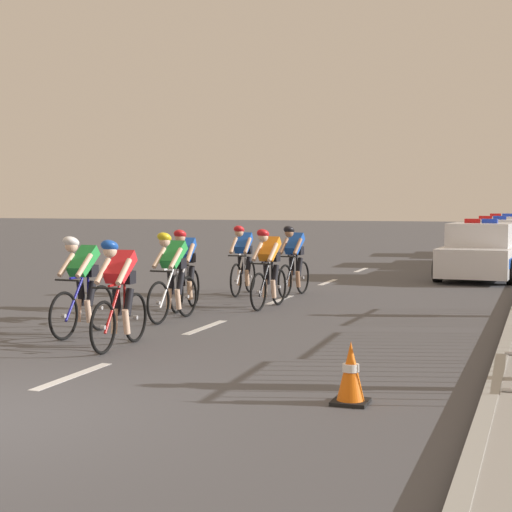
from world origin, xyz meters
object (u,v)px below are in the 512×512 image
at_px(cyclist_lead, 119,292).
at_px(cyclist_fourth, 268,267).
at_px(cyclist_fifth, 185,269).
at_px(police_car_third, 501,238).
at_px(cyclist_third, 172,275).
at_px(cyclist_seventh, 294,260).
at_px(cyclist_sixth, 243,259).
at_px(cyclist_second, 82,284).
at_px(police_car_nearest, 481,253).
at_px(police_car_second, 492,244).
at_px(traffic_cone_near, 351,374).

height_order(cyclist_lead, cyclist_fourth, same).
relative_size(cyclist_fifth, police_car_third, 0.38).
relative_size(cyclist_third, cyclist_seventh, 1.00).
xyz_separation_m(cyclist_third, cyclist_fifth, (-0.38, 1.35, 0.00)).
bearing_deg(cyclist_sixth, cyclist_second, -93.86).
distance_m(cyclist_lead, police_car_third, 22.87).
bearing_deg(cyclist_fifth, police_car_nearest, 60.33).
bearing_deg(cyclist_second, police_car_third, 76.90).
xyz_separation_m(cyclist_lead, police_car_second, (3.97, 17.15, -0.11)).
bearing_deg(cyclist_third, cyclist_lead, -80.69).
bearing_deg(cyclist_lead, cyclist_sixth, 95.65).
xyz_separation_m(cyclist_seventh, police_car_second, (3.52, 10.24, -0.11)).
relative_size(cyclist_third, traffic_cone_near, 2.69).
distance_m(cyclist_fourth, traffic_cone_near, 7.60).
relative_size(cyclist_second, cyclist_third, 1.00).
bearing_deg(cyclist_seventh, cyclist_lead, -93.79).
height_order(cyclist_second, cyclist_fifth, same).
relative_size(cyclist_third, police_car_second, 0.39).
distance_m(cyclist_sixth, police_car_third, 16.38).
bearing_deg(police_car_third, cyclist_lead, -100.01).
bearing_deg(cyclist_second, cyclist_third, 71.23).
xyz_separation_m(cyclist_lead, police_car_nearest, (3.97, 12.44, -0.11)).
bearing_deg(cyclist_second, cyclist_fifth, 85.37).
bearing_deg(cyclist_lead, police_car_third, 79.99).
bearing_deg(cyclist_fourth, police_car_third, 79.15).
distance_m(cyclist_sixth, cyclist_seventh, 1.14).
bearing_deg(cyclist_lead, cyclist_third, 99.31).
bearing_deg(cyclist_seventh, police_car_nearest, 57.56).
xyz_separation_m(cyclist_seventh, police_car_nearest, (3.52, 5.53, -0.11)).
bearing_deg(cyclist_seventh, police_car_second, 71.04).
bearing_deg(police_car_second, cyclist_third, -106.97).
relative_size(cyclist_third, cyclist_fourth, 1.00).
distance_m(cyclist_lead, traffic_cone_near, 4.32).
height_order(cyclist_lead, police_car_third, police_car_third).
bearing_deg(police_car_nearest, cyclist_lead, -107.71).
bearing_deg(cyclist_sixth, cyclist_fourth, -57.69).
height_order(cyclist_lead, cyclist_third, same).
relative_size(cyclist_third, police_car_third, 0.38).
relative_size(cyclist_sixth, cyclist_seventh, 1.00).
bearing_deg(police_car_nearest, cyclist_fifth, -119.67).
distance_m(cyclist_third, cyclist_seventh, 4.32).
relative_size(cyclist_second, police_car_third, 0.38).
height_order(cyclist_second, cyclist_sixth, same).
bearing_deg(cyclist_lead, cyclist_fourth, 83.09).
height_order(cyclist_third, police_car_third, police_car_third).
distance_m(cyclist_lead, cyclist_fourth, 4.86).
relative_size(police_car_second, traffic_cone_near, 6.96).
relative_size(cyclist_second, cyclist_fourth, 1.00).
bearing_deg(cyclist_lead, police_car_nearest, 72.29).
bearing_deg(cyclist_third, police_car_nearest, 65.67).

